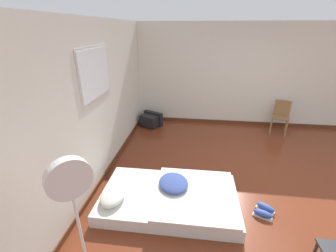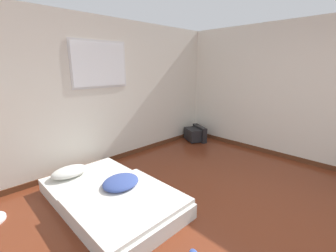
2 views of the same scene
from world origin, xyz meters
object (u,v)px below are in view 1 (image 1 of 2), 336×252
object	(u,v)px
mattress_bed	(170,197)
wooden_chair	(281,114)
crt_tv	(151,120)
sneaker_pair	(264,211)
standing_fan	(74,204)

from	to	relation	value
mattress_bed	wooden_chair	distance (m)	3.83
crt_tv	wooden_chair	size ratio (longest dim) A/B	0.77
wooden_chair	sneaker_pair	world-z (taller)	wooden_chair
mattress_bed	sneaker_pair	size ratio (longest dim) A/B	5.70
wooden_chair	standing_fan	bearing A→B (deg)	142.98
standing_fan	wooden_chair	bearing A→B (deg)	-37.02
mattress_bed	sneaker_pair	world-z (taller)	mattress_bed
mattress_bed	standing_fan	world-z (taller)	standing_fan
mattress_bed	wooden_chair	xyz separation A→B (m)	(2.93, -2.43, 0.35)
mattress_bed	crt_tv	xyz separation A→B (m)	(2.88, 0.87, 0.05)
crt_tv	standing_fan	bearing A→B (deg)	-177.58
sneaker_pair	standing_fan	bearing A→B (deg)	120.30
mattress_bed	standing_fan	xyz separation A→B (m)	(-1.22, 0.70, 0.92)
wooden_chair	standing_fan	size ratio (longest dim) A/B	0.54
crt_tv	standing_fan	size ratio (longest dim) A/B	0.42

